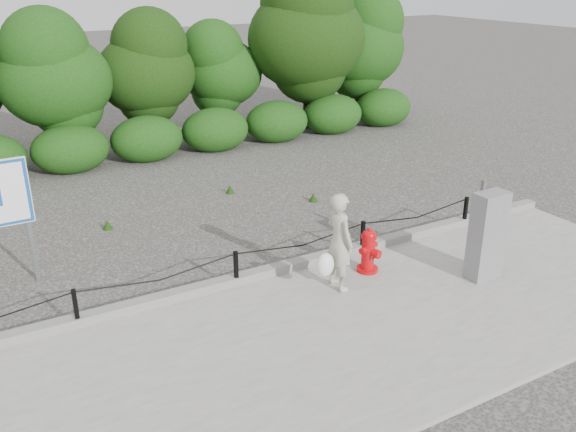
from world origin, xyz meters
The scene contains 8 objects.
ground centered at (0.00, 0.00, 0.00)m, with size 90.00×90.00×0.00m, color #2D2B28.
sidewalk centered at (0.00, -2.00, 0.04)m, with size 14.00×4.00×0.08m, color gray.
curb centered at (0.00, 0.05, 0.15)m, with size 14.00×0.22×0.14m, color slate.
chain_barrier centered at (0.00, 0.00, 0.46)m, with size 10.06×0.06×0.60m.
treeline centered at (1.21, 8.88, 2.51)m, with size 20.41×3.68×5.09m.
fire_hydrant centered at (2.15, -0.65, 0.45)m, with size 0.47×0.47×0.79m.
pedestrian centered at (1.37, -0.87, 0.87)m, with size 0.70×0.60×1.61m.
utility_cabinet centered at (3.67, -1.75, 0.83)m, with size 0.57×0.41×1.64m.
Camera 1 is at (-3.58, -7.99, 4.86)m, focal length 38.00 mm.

